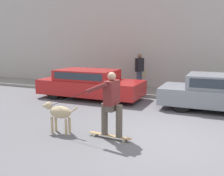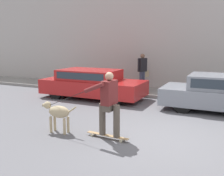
{
  "view_description": "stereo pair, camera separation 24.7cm",
  "coord_description": "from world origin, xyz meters",
  "px_view_note": "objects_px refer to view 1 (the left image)",
  "views": [
    {
      "loc": [
        1.29,
        -6.14,
        2.35
      ],
      "look_at": [
        -1.87,
        1.21,
        0.95
      ],
      "focal_mm": 42.0,
      "sensor_mm": 36.0,
      "label": 1
    },
    {
      "loc": [
        1.52,
        -6.04,
        2.35
      ],
      "look_at": [
        -1.87,
        1.21,
        0.95
      ],
      "focal_mm": 42.0,
      "sensor_mm": 36.0,
      "label": 2
    }
  ],
  "objects_px": {
    "dog": "(59,113)",
    "skateboarder": "(111,102)",
    "pedestrian_with_bag": "(140,70)",
    "parked_car_0": "(90,84)"
  },
  "relations": [
    {
      "from": "dog",
      "to": "skateboarder",
      "type": "distance_m",
      "value": 1.48
    },
    {
      "from": "dog",
      "to": "skateboarder",
      "type": "xyz_separation_m",
      "value": [
        1.42,
        0.13,
        0.39
      ]
    },
    {
      "from": "skateboarder",
      "to": "pedestrian_with_bag",
      "type": "distance_m",
      "value": 6.25
    },
    {
      "from": "dog",
      "to": "pedestrian_with_bag",
      "type": "relative_size",
      "value": 0.61
    },
    {
      "from": "parked_car_0",
      "to": "skateboarder",
      "type": "bearing_deg",
      "value": -56.03
    },
    {
      "from": "dog",
      "to": "pedestrian_with_bag",
      "type": "xyz_separation_m",
      "value": [
        0.22,
        6.27,
        0.53
      ]
    },
    {
      "from": "dog",
      "to": "skateboarder",
      "type": "bearing_deg",
      "value": -176.23
    },
    {
      "from": "parked_car_0",
      "to": "skateboarder",
      "type": "distance_m",
      "value": 4.86
    },
    {
      "from": "skateboarder",
      "to": "dog",
      "type": "bearing_deg",
      "value": 9.63
    },
    {
      "from": "parked_car_0",
      "to": "dog",
      "type": "distance_m",
      "value": 4.34
    }
  ]
}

